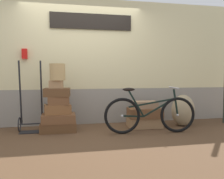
{
  "coord_description": "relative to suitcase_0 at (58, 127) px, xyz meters",
  "views": [
    {
      "loc": [
        -0.4,
        -4.28,
        1.1
      ],
      "look_at": [
        0.5,
        0.11,
        0.78
      ],
      "focal_mm": 37.89,
      "sensor_mm": 36.0,
      "label": 1
    }
  ],
  "objects": [
    {
      "name": "ground",
      "position": [
        0.5,
        -0.22,
        -0.12
      ],
      "size": [
        9.21,
        5.2,
        0.06
      ],
      "primitive_type": "cube",
      "color": "#513823"
    },
    {
      "name": "station_building",
      "position": [
        0.52,
        0.63,
        1.25
      ],
      "size": [
        7.21,
        0.74,
        2.65
      ],
      "color": "gray",
      "rests_on": "ground"
    },
    {
      "name": "suitcase_0",
      "position": [
        0.0,
        0.0,
        0.0
      ],
      "size": [
        0.66,
        0.46,
        0.17
      ],
      "primitive_type": "cube",
      "rotation": [
        0.0,
        0.0,
        -0.02
      ],
      "color": "brown",
      "rests_on": "ground"
    },
    {
      "name": "suitcase_1",
      "position": [
        0.01,
        -0.03,
        0.17
      ],
      "size": [
        0.61,
        0.39,
        0.16
      ],
      "primitive_type": "cube",
      "rotation": [
        0.0,
        0.0,
        0.0
      ],
      "color": "brown",
      "rests_on": "suitcase_0"
    },
    {
      "name": "suitcase_2",
      "position": [
        -0.01,
        -0.0,
        0.34
      ],
      "size": [
        0.51,
        0.38,
        0.17
      ],
      "primitive_type": "cube",
      "rotation": [
        0.0,
        0.0,
        0.12
      ],
      "color": "brown",
      "rests_on": "suitcase_1"
    },
    {
      "name": "suitcase_3",
      "position": [
        0.01,
        -0.03,
        0.5
      ],
      "size": [
        0.39,
        0.27,
        0.15
      ],
      "primitive_type": "cube",
      "rotation": [
        0.0,
        0.0,
        -0.06
      ],
      "color": "brown",
      "rests_on": "suitcase_2"
    },
    {
      "name": "suitcase_4",
      "position": [
        -0.01,
        -0.02,
        0.65
      ],
      "size": [
        0.49,
        0.34,
        0.16
      ],
      "primitive_type": "cube",
      "rotation": [
        0.0,
        0.0,
        -0.11
      ],
      "color": "brown",
      "rests_on": "suitcase_3"
    },
    {
      "name": "suitcase_5",
      "position": [
        -0.03,
        -0.03,
        0.8
      ],
      "size": [
        0.26,
        0.19,
        0.15
      ],
      "primitive_type": "cube",
      "rotation": [
        0.0,
        0.0,
        -0.1
      ],
      "color": "#9E754C",
      "rests_on": "suitcase_4"
    },
    {
      "name": "suitcase_6",
      "position": [
        1.7,
        0.01,
        0.01
      ],
      "size": [
        0.67,
        0.44,
        0.2
      ],
      "primitive_type": "cube",
      "rotation": [
        0.0,
        0.0,
        -0.03
      ],
      "color": "#9E754C",
      "rests_on": "ground"
    },
    {
      "name": "suitcase_7",
      "position": [
        1.69,
        -0.04,
        0.21
      ],
      "size": [
        0.68,
        0.43,
        0.19
      ],
      "primitive_type": "cube",
      "rotation": [
        0.0,
        0.0,
        -0.05
      ],
      "color": "brown",
      "rests_on": "suitcase_6"
    },
    {
      "name": "suitcase_8",
      "position": [
        1.7,
        -0.04,
        0.38
      ],
      "size": [
        0.5,
        0.34,
        0.13
      ],
      "primitive_type": "cube",
      "rotation": [
        0.0,
        0.0,
        -0.1
      ],
      "color": "#937051",
      "rests_on": "suitcase_7"
    },
    {
      "name": "wicker_basket",
      "position": [
        -0.0,
        -0.01,
        1.03
      ],
      "size": [
        0.28,
        0.28,
        0.31
      ],
      "primitive_type": "cylinder",
      "color": "tan",
      "rests_on": "suitcase_5"
    },
    {
      "name": "luggage_trolley",
      "position": [
        -0.5,
        0.1,
        0.22
      ],
      "size": [
        0.46,
        0.36,
        1.32
      ],
      "color": "black",
      "rests_on": "ground"
    },
    {
      "name": "burlap_sack",
      "position": [
        2.52,
        -0.05,
        0.24
      ],
      "size": [
        0.48,
        0.41,
        0.65
      ],
      "primitive_type": "ellipsoid",
      "color": "#9E8966",
      "rests_on": "ground"
    },
    {
      "name": "bicycle",
      "position": [
        1.63,
        -0.49,
        0.26
      ],
      "size": [
        1.68,
        0.46,
        0.84
      ],
      "color": "black",
      "rests_on": "ground"
    }
  ]
}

